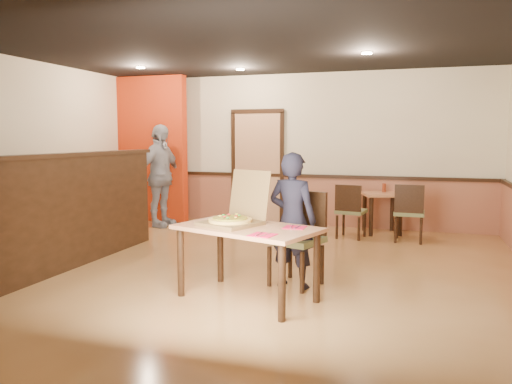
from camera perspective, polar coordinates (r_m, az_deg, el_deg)
floor at (r=6.21m, az=-2.61°, el=-9.01°), size 7.00×7.00×0.00m
ceiling at (r=6.10m, az=-2.75°, el=17.26°), size 7.00×7.00×0.00m
wall_back at (r=9.35m, az=4.95°, el=4.83°), size 7.00×0.00×7.00m
wall_left at (r=7.94m, az=-27.11°, el=3.89°), size 0.00×7.00×7.00m
wainscot_back at (r=9.39m, az=4.85°, el=-0.98°), size 7.00×0.04×0.90m
chair_rail_back at (r=9.32m, az=4.85°, el=1.87°), size 7.00×0.06×0.06m
back_door at (r=9.54m, az=0.18°, el=2.78°), size 0.90×0.06×2.10m
booth_partition at (r=6.85m, az=-19.12°, el=-1.62°), size 0.20×3.10×1.44m
red_accent_panel at (r=9.96m, az=-12.27°, el=4.80°), size 1.60×0.20×2.78m
spot_a at (r=8.69m, az=-13.07°, el=13.70°), size 0.14×0.14×0.02m
spot_b at (r=8.69m, az=-1.81°, el=13.86°), size 0.14×0.14×0.02m
spot_c at (r=7.23m, az=12.55°, el=15.24°), size 0.14×0.14×0.02m
main_table at (r=5.03m, az=-1.00°, el=-5.17°), size 1.58×1.19×0.75m
diner_chair at (r=5.59m, az=5.03°, el=-4.81°), size 0.65×0.65×1.03m
side_chair_left at (r=8.18m, az=10.71°, el=-1.92°), size 0.50×0.50×0.88m
side_chair_right at (r=8.12m, az=17.09°, el=-2.03°), size 0.46×0.46×0.92m
side_table at (r=8.74m, az=14.23°, el=-1.21°), size 0.82×0.82×0.69m
diner at (r=5.43m, az=4.18°, el=-3.25°), size 0.59×0.44×1.48m
passerby at (r=9.25m, az=-10.92°, el=1.83°), size 0.67×1.17×1.87m
pizza_box at (r=5.10m, az=-2.55°, el=-2.97°), size 0.70×0.76×0.54m
pizza at (r=5.07m, az=-2.98°, el=-3.23°), size 0.47×0.47×0.03m
napkin_near at (r=4.56m, az=0.73°, el=-4.92°), size 0.26×0.26×0.01m
napkin_far at (r=4.96m, az=4.43°, el=-4.05°), size 0.21×0.21×0.01m
condiment at (r=8.83m, az=14.43°, el=0.47°), size 0.06×0.06×0.15m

